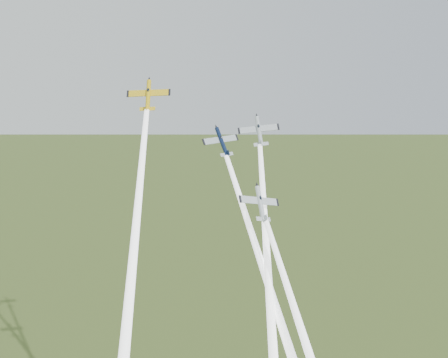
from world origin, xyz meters
TOP-DOWN VIEW (x-y plane):
  - plane_yellow at (-11.98, 1.50)m, footprint 9.53×8.61m
  - smoke_trail_yellow at (-20.71, -17.43)m, footprint 18.72×37.13m
  - plane_navy at (3.22, 3.05)m, footprint 9.08×6.59m
  - smoke_trail_navy at (6.36, -18.58)m, footprint 8.21×41.79m
  - plane_silver_right at (11.07, 2.31)m, footprint 9.27×8.47m
  - smoke_trail_silver_right at (3.85, -18.60)m, footprint 15.95×40.84m
  - plane_silver_low at (5.84, -9.41)m, footprint 9.51×7.16m

SIDE VIEW (x-z plane):
  - smoke_trail_navy at x=6.36m, z-range 36.34..95.72m
  - smoke_trail_silver_right at x=3.85m, z-range 37.48..97.62m
  - smoke_trail_yellow at x=-20.71m, z-range 48.79..105.22m
  - plane_silver_low at x=5.84m, z-range 82.91..92.30m
  - plane_navy at x=3.22m, z-range 93.85..101.60m
  - plane_silver_right at x=11.07m, z-range 95.39..103.85m
  - plane_yellow at x=-11.98m, z-range 103.39..111.06m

